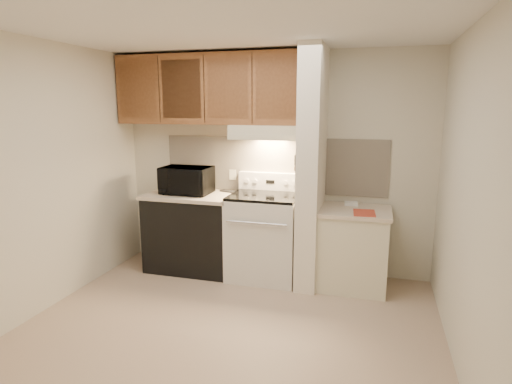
% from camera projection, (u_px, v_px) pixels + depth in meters
% --- Properties ---
extents(floor, '(3.60, 3.60, 0.00)m').
position_uv_depth(floor, '(231.00, 325.00, 3.78)').
color(floor, tan).
rests_on(floor, ground).
extents(ceiling, '(3.60, 3.60, 0.00)m').
position_uv_depth(ceiling, '(227.00, 27.00, 3.29)').
color(ceiling, white).
rests_on(ceiling, wall_back).
extents(wall_back, '(3.60, 2.50, 0.02)m').
position_uv_depth(wall_back, '(272.00, 163.00, 4.95)').
color(wall_back, beige).
rests_on(wall_back, floor).
extents(wall_left, '(0.02, 3.00, 2.50)m').
position_uv_depth(wall_left, '(49.00, 177.00, 4.02)').
color(wall_left, beige).
rests_on(wall_left, floor).
extents(wall_right, '(0.02, 3.00, 2.50)m').
position_uv_depth(wall_right, '(467.00, 199.00, 3.05)').
color(wall_right, beige).
rests_on(wall_right, floor).
extents(backsplash, '(2.60, 0.02, 0.63)m').
position_uv_depth(backsplash, '(272.00, 165.00, 4.94)').
color(backsplash, beige).
rests_on(backsplash, wall_back).
extents(range_body, '(0.76, 0.65, 0.92)m').
position_uv_depth(range_body, '(265.00, 237.00, 4.78)').
color(range_body, silver).
rests_on(range_body, floor).
extents(oven_window, '(0.50, 0.01, 0.30)m').
position_uv_depth(oven_window, '(257.00, 243.00, 4.47)').
color(oven_window, black).
rests_on(oven_window, range_body).
extents(oven_handle, '(0.65, 0.02, 0.02)m').
position_uv_depth(oven_handle, '(256.00, 223.00, 4.39)').
color(oven_handle, silver).
rests_on(oven_handle, range_body).
extents(cooktop, '(0.74, 0.64, 0.03)m').
position_uv_depth(cooktop, '(265.00, 196.00, 4.68)').
color(cooktop, black).
rests_on(cooktop, range_body).
extents(range_backguard, '(0.76, 0.08, 0.20)m').
position_uv_depth(range_backguard, '(271.00, 181.00, 4.93)').
color(range_backguard, silver).
rests_on(range_backguard, range_body).
extents(range_display, '(0.10, 0.01, 0.04)m').
position_uv_depth(range_display, '(270.00, 182.00, 4.89)').
color(range_display, black).
rests_on(range_display, range_backguard).
extents(range_knob_left_outer, '(0.05, 0.02, 0.05)m').
position_uv_depth(range_knob_left_outer, '(247.00, 181.00, 4.96)').
color(range_knob_left_outer, silver).
rests_on(range_knob_left_outer, range_backguard).
extents(range_knob_left_inner, '(0.05, 0.02, 0.05)m').
position_uv_depth(range_knob_left_inner, '(255.00, 181.00, 4.94)').
color(range_knob_left_inner, silver).
rests_on(range_knob_left_inner, range_backguard).
extents(range_knob_right_inner, '(0.05, 0.02, 0.05)m').
position_uv_depth(range_knob_right_inner, '(286.00, 183.00, 4.84)').
color(range_knob_right_inner, silver).
rests_on(range_knob_right_inner, range_backguard).
extents(range_knob_right_outer, '(0.05, 0.02, 0.05)m').
position_uv_depth(range_knob_right_outer, '(294.00, 183.00, 4.81)').
color(range_knob_right_outer, silver).
rests_on(range_knob_right_outer, range_backguard).
extents(dishwasher_front, '(1.00, 0.63, 0.87)m').
position_uv_depth(dishwasher_front, '(193.00, 233.00, 5.03)').
color(dishwasher_front, black).
rests_on(dishwasher_front, floor).
extents(left_countertop, '(1.04, 0.67, 0.04)m').
position_uv_depth(left_countertop, '(191.00, 195.00, 4.94)').
color(left_countertop, beige).
rests_on(left_countertop, dishwasher_front).
extents(spoon_rest, '(0.26, 0.15, 0.02)m').
position_uv_depth(spoon_rest, '(230.00, 191.00, 5.01)').
color(spoon_rest, black).
rests_on(spoon_rest, left_countertop).
extents(teal_jar, '(0.12, 0.12, 0.10)m').
position_uv_depth(teal_jar, '(203.00, 186.00, 5.12)').
color(teal_jar, '#32676D').
rests_on(teal_jar, left_countertop).
extents(outlet, '(0.08, 0.01, 0.12)m').
position_uv_depth(outlet, '(233.00, 175.00, 5.08)').
color(outlet, beige).
rests_on(outlet, backsplash).
extents(microwave, '(0.56, 0.38, 0.31)m').
position_uv_depth(microwave, '(187.00, 180.00, 4.91)').
color(microwave, black).
rests_on(microwave, left_countertop).
extents(partition_pillar, '(0.22, 0.70, 2.50)m').
position_uv_depth(partition_pillar, '(312.00, 169.00, 4.48)').
color(partition_pillar, white).
rests_on(partition_pillar, floor).
extents(pillar_trim, '(0.01, 0.70, 0.04)m').
position_uv_depth(pillar_trim, '(301.00, 164.00, 4.50)').
color(pillar_trim, brown).
rests_on(pillar_trim, partition_pillar).
extents(knife_strip, '(0.02, 0.42, 0.04)m').
position_uv_depth(knife_strip, '(300.00, 163.00, 4.45)').
color(knife_strip, black).
rests_on(knife_strip, partition_pillar).
extents(knife_blade_a, '(0.01, 0.03, 0.16)m').
position_uv_depth(knife_blade_a, '(296.00, 174.00, 4.34)').
color(knife_blade_a, silver).
rests_on(knife_blade_a, knife_strip).
extents(knife_handle_a, '(0.02, 0.02, 0.10)m').
position_uv_depth(knife_handle_a, '(295.00, 160.00, 4.29)').
color(knife_handle_a, black).
rests_on(knife_handle_a, knife_strip).
extents(knife_blade_b, '(0.01, 0.04, 0.18)m').
position_uv_depth(knife_blade_b, '(297.00, 175.00, 4.39)').
color(knife_blade_b, silver).
rests_on(knife_blade_b, knife_strip).
extents(knife_handle_b, '(0.02, 0.02, 0.10)m').
position_uv_depth(knife_handle_b, '(297.00, 159.00, 4.37)').
color(knife_handle_b, black).
rests_on(knife_handle_b, knife_strip).
extents(knife_blade_c, '(0.01, 0.04, 0.20)m').
position_uv_depth(knife_blade_c, '(298.00, 174.00, 4.48)').
color(knife_blade_c, silver).
rests_on(knife_blade_c, knife_strip).
extents(knife_handle_c, '(0.02, 0.02, 0.10)m').
position_uv_depth(knife_handle_c, '(299.00, 158.00, 4.45)').
color(knife_handle_c, black).
rests_on(knife_handle_c, knife_strip).
extents(knife_blade_d, '(0.01, 0.04, 0.16)m').
position_uv_depth(knife_blade_d, '(299.00, 171.00, 4.54)').
color(knife_blade_d, silver).
rests_on(knife_blade_d, knife_strip).
extents(knife_handle_d, '(0.02, 0.02, 0.10)m').
position_uv_depth(knife_handle_d, '(300.00, 157.00, 4.51)').
color(knife_handle_d, black).
rests_on(knife_handle_d, knife_strip).
extents(knife_blade_e, '(0.01, 0.04, 0.18)m').
position_uv_depth(knife_blade_e, '(301.00, 171.00, 4.64)').
color(knife_blade_e, silver).
rests_on(knife_blade_e, knife_strip).
extents(knife_handle_e, '(0.02, 0.02, 0.10)m').
position_uv_depth(knife_handle_e, '(301.00, 156.00, 4.61)').
color(knife_handle_e, black).
rests_on(knife_handle_e, knife_strip).
extents(oven_mitt, '(0.03, 0.09, 0.22)m').
position_uv_depth(oven_mitt, '(302.00, 170.00, 4.68)').
color(oven_mitt, gray).
rests_on(oven_mitt, partition_pillar).
extents(right_cab_base, '(0.70, 0.60, 0.81)m').
position_uv_depth(right_cab_base, '(353.00, 250.00, 4.52)').
color(right_cab_base, beige).
rests_on(right_cab_base, floor).
extents(right_countertop, '(0.74, 0.64, 0.04)m').
position_uv_depth(right_countertop, '(355.00, 211.00, 4.44)').
color(right_countertop, beige).
rests_on(right_countertop, right_cab_base).
extents(red_folder, '(0.23, 0.30, 0.01)m').
position_uv_depth(red_folder, '(364.00, 213.00, 4.27)').
color(red_folder, '#B23A27').
rests_on(red_folder, right_countertop).
extents(white_box, '(0.15, 0.11, 0.04)m').
position_uv_depth(white_box, '(351.00, 204.00, 4.62)').
color(white_box, white).
rests_on(white_box, right_countertop).
extents(range_hood, '(0.78, 0.44, 0.15)m').
position_uv_depth(range_hood, '(268.00, 132.00, 4.67)').
color(range_hood, beige).
rests_on(range_hood, upper_cabinets).
extents(hood_lip, '(0.78, 0.04, 0.06)m').
position_uv_depth(hood_lip, '(263.00, 137.00, 4.48)').
color(hood_lip, beige).
rests_on(hood_lip, range_hood).
extents(upper_cabinets, '(2.18, 0.33, 0.77)m').
position_uv_depth(upper_cabinets, '(210.00, 89.00, 4.80)').
color(upper_cabinets, brown).
rests_on(upper_cabinets, wall_back).
extents(cab_door_a, '(0.46, 0.01, 0.63)m').
position_uv_depth(cab_door_a, '(138.00, 90.00, 4.87)').
color(cab_door_a, brown).
rests_on(cab_door_a, upper_cabinets).
extents(cab_gap_a, '(0.01, 0.01, 0.73)m').
position_uv_depth(cab_gap_a, '(159.00, 89.00, 4.80)').
color(cab_gap_a, black).
rests_on(cab_gap_a, upper_cabinets).
extents(cab_door_b, '(0.46, 0.01, 0.63)m').
position_uv_depth(cab_door_b, '(181.00, 89.00, 4.72)').
color(cab_door_b, brown).
rests_on(cab_door_b, upper_cabinets).
extents(cab_gap_b, '(0.01, 0.01, 0.73)m').
position_uv_depth(cab_gap_b, '(204.00, 89.00, 4.65)').
color(cab_gap_b, black).
rests_on(cab_gap_b, upper_cabinets).
extents(cab_door_c, '(0.46, 0.01, 0.63)m').
position_uv_depth(cab_door_c, '(228.00, 89.00, 4.58)').
color(cab_door_c, brown).
rests_on(cab_door_c, upper_cabinets).
extents(cab_gap_c, '(0.01, 0.01, 0.73)m').
position_uv_depth(cab_gap_c, '(252.00, 88.00, 4.50)').
color(cab_gap_c, black).
rests_on(cab_gap_c, upper_cabinets).
extents(cab_door_d, '(0.46, 0.01, 0.63)m').
position_uv_depth(cab_door_d, '(277.00, 88.00, 4.43)').
color(cab_door_d, brown).
rests_on(cab_door_d, upper_cabinets).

